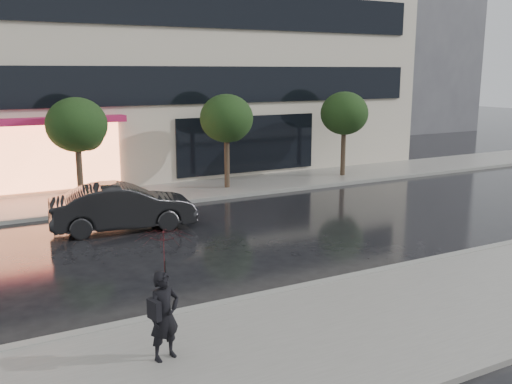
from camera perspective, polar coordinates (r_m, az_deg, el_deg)
ground at (r=14.17m, az=3.71°, el=-8.25°), size 120.00×120.00×0.00m
sidewalk_near at (r=11.74m, az=12.37°, el=-12.65°), size 60.00×4.50×0.12m
sidewalk_far at (r=23.14m, az=-9.88°, el=-0.25°), size 60.00×3.50×0.12m
curb_near at (r=13.36m, az=6.02°, el=-9.25°), size 60.00×0.25×0.14m
curb_far at (r=21.52m, az=-8.38°, el=-1.09°), size 60.00×0.25×0.14m
bg_building_right at (r=51.43m, az=12.15°, el=15.21°), size 12.00×12.00×16.00m
tree_mid_west at (r=21.76m, az=-17.35°, el=6.25°), size 2.20×2.20×3.99m
tree_mid_east at (r=23.65m, az=-2.87°, el=7.20°), size 2.20×2.20×3.99m
tree_far_east at (r=26.79m, az=8.89°, el=7.63°), size 2.20×2.20×3.99m
parked_car at (r=18.31m, az=-13.16°, el=-1.47°), size 4.60×2.11×1.46m
pedestrian_with_umbrella at (r=9.61m, az=-9.12°, el=-7.97°), size 1.16×1.18×2.27m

